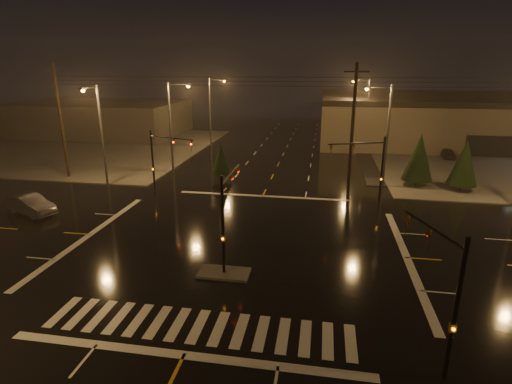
# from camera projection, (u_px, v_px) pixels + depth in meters

# --- Properties ---
(ground) EXTENTS (140.00, 140.00, 0.00)m
(ground) POSITION_uv_depth(u_px,v_px,m) (238.00, 245.00, 27.20)
(ground) COLOR black
(ground) RESTS_ON ground
(sidewalk_nw) EXTENTS (36.00, 36.00, 0.12)m
(sidewalk_nw) POSITION_uv_depth(u_px,v_px,m) (85.00, 147.00, 60.16)
(sidewalk_nw) COLOR #43403C
(sidewalk_nw) RESTS_ON ground
(median_island) EXTENTS (3.00, 1.60, 0.15)m
(median_island) POSITION_uv_depth(u_px,v_px,m) (224.00, 273.00, 23.41)
(median_island) COLOR #43403C
(median_island) RESTS_ON ground
(crosswalk) EXTENTS (15.00, 2.60, 0.01)m
(crosswalk) POSITION_uv_depth(u_px,v_px,m) (198.00, 326.00, 18.73)
(crosswalk) COLOR beige
(crosswalk) RESTS_ON ground
(stop_bar_near) EXTENTS (16.00, 0.50, 0.01)m
(stop_bar_near) POSITION_uv_depth(u_px,v_px,m) (184.00, 355.00, 16.85)
(stop_bar_near) COLOR beige
(stop_bar_near) RESTS_ON ground
(stop_bar_far) EXTENTS (16.00, 0.50, 0.01)m
(stop_bar_far) POSITION_uv_depth(u_px,v_px,m) (263.00, 196.00, 37.54)
(stop_bar_far) COLOR beige
(stop_bar_far) RESTS_ON ground
(retail_building) EXTENTS (60.20, 28.30, 7.20)m
(retail_building) POSITION_uv_depth(u_px,v_px,m) (512.00, 118.00, 63.71)
(retail_building) COLOR brown
(retail_building) RESTS_ON ground
(commercial_block) EXTENTS (30.00, 18.00, 5.60)m
(commercial_block) POSITION_uv_depth(u_px,v_px,m) (96.00, 118.00, 71.42)
(commercial_block) COLOR #3F3937
(commercial_block) RESTS_ON ground
(signal_mast_median) EXTENTS (0.25, 4.59, 6.00)m
(signal_mast_median) POSITION_uv_depth(u_px,v_px,m) (226.00, 209.00, 23.18)
(signal_mast_median) COLOR black
(signal_mast_median) RESTS_ON ground
(signal_mast_ne) EXTENTS (4.84, 1.86, 6.00)m
(signal_mast_ne) POSITION_uv_depth(u_px,v_px,m) (371.00, 163.00, 34.07)
(signal_mast_ne) COLOR black
(signal_mast_ne) RESTS_ON ground
(signal_mast_nw) EXTENTS (4.84, 1.86, 6.00)m
(signal_mast_nw) POSITION_uv_depth(u_px,v_px,m) (161.00, 155.00, 37.10)
(signal_mast_nw) COLOR black
(signal_mast_nw) RESTS_ON ground
(signal_mast_se) EXTENTS (1.55, 3.87, 6.00)m
(signal_mast_se) POSITION_uv_depth(u_px,v_px,m) (445.00, 283.00, 15.29)
(signal_mast_se) COLOR black
(signal_mast_se) RESTS_ON ground
(streetlight_1) EXTENTS (2.77, 0.32, 10.00)m
(streetlight_1) POSITION_uv_depth(u_px,v_px,m) (173.00, 122.00, 44.16)
(streetlight_1) COLOR #38383A
(streetlight_1) RESTS_ON ground
(streetlight_2) EXTENTS (2.77, 0.32, 10.00)m
(streetlight_2) POSITION_uv_depth(u_px,v_px,m) (212.00, 108.00, 59.20)
(streetlight_2) COLOR #38383A
(streetlight_2) RESTS_ON ground
(streetlight_3) EXTENTS (2.77, 0.32, 10.00)m
(streetlight_3) POSITION_uv_depth(u_px,v_px,m) (384.00, 129.00, 38.71)
(streetlight_3) COLOR #38383A
(streetlight_3) RESTS_ON ground
(streetlight_4) EXTENTS (2.77, 0.32, 10.00)m
(streetlight_4) POSITION_uv_depth(u_px,v_px,m) (366.00, 109.00, 57.52)
(streetlight_4) COLOR #38383A
(streetlight_4) RESTS_ON ground
(streetlight_5) EXTENTS (0.32, 2.77, 10.00)m
(streetlight_5) POSITION_uv_depth(u_px,v_px,m) (100.00, 130.00, 38.52)
(streetlight_5) COLOR #38383A
(streetlight_5) RESTS_ON ground
(utility_pole_0) EXTENTS (2.20, 0.32, 12.00)m
(utility_pole_0) POSITION_uv_depth(u_px,v_px,m) (61.00, 121.00, 42.02)
(utility_pole_0) COLOR black
(utility_pole_0) RESTS_ON ground
(utility_pole_1) EXTENTS (2.20, 0.32, 12.00)m
(utility_pole_1) POSITION_uv_depth(u_px,v_px,m) (352.00, 128.00, 37.24)
(utility_pole_1) COLOR black
(utility_pole_1) RESTS_ON ground
(conifer_0) EXTENTS (2.98, 2.98, 5.36)m
(conifer_0) POSITION_uv_depth(u_px,v_px,m) (419.00, 157.00, 39.70)
(conifer_0) COLOR black
(conifer_0) RESTS_ON ground
(conifer_1) EXTENTS (2.78, 2.78, 5.04)m
(conifer_1) POSITION_uv_depth(u_px,v_px,m) (464.00, 163.00, 38.09)
(conifer_1) COLOR black
(conifer_1) RESTS_ON ground
(conifer_3) EXTENTS (2.13, 2.13, 4.04)m
(conifer_3) POSITION_uv_depth(u_px,v_px,m) (221.00, 159.00, 41.90)
(conifer_3) COLOR black
(conifer_3) RESTS_ON ground
(car_parked) EXTENTS (1.77, 3.86, 1.28)m
(car_parked) POSITION_uv_depth(u_px,v_px,m) (448.00, 154.00, 52.66)
(car_parked) COLOR black
(car_parked) RESTS_ON ground
(car_crossing) EXTENTS (5.04, 3.24, 1.57)m
(car_crossing) POSITION_uv_depth(u_px,v_px,m) (31.00, 205.00, 32.82)
(car_crossing) COLOR #52535A
(car_crossing) RESTS_ON ground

